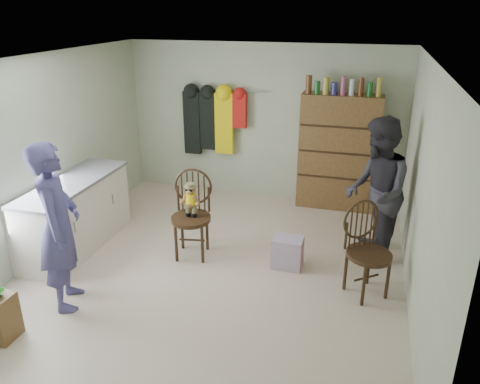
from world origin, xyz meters
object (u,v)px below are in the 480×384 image
(chair_front, at_px, (192,208))
(dresser, at_px, (338,152))
(counter, at_px, (75,214))
(chair_far, at_px, (366,246))

(chair_front, bearing_deg, dresser, 42.06)
(counter, xyz_separation_m, dresser, (3.20, 2.30, 0.45))
(chair_front, xyz_separation_m, chair_far, (2.15, -0.31, -0.07))
(chair_front, height_order, chair_far, chair_front)
(counter, distance_m, chair_far, 3.71)
(chair_front, height_order, dresser, dresser)
(chair_far, xyz_separation_m, dresser, (-0.51, 2.37, 0.34))
(dresser, bearing_deg, chair_front, -128.60)
(counter, distance_m, dresser, 3.96)
(counter, xyz_separation_m, chair_far, (3.71, -0.07, 0.11))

